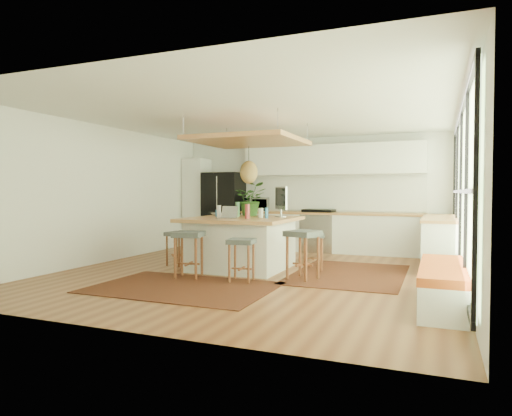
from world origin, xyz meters
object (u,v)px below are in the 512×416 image
at_px(stool_right_back, 313,250).
at_px(stool_near_right, 242,259).
at_px(island_plant, 251,203).
at_px(stool_left_side, 178,247).
at_px(microwave, 257,203).
at_px(stool_right_front, 303,257).
at_px(island, 242,243).
at_px(laptop, 227,212).
at_px(fridge, 224,210).
at_px(stool_near_left, 189,256).
at_px(monitor, 281,203).

bearing_deg(stool_right_back, stool_near_right, -116.19).
height_order(stool_near_right, island_plant, island_plant).
height_order(stool_left_side, microwave, microwave).
relative_size(stool_near_right, stool_right_front, 0.86).
height_order(island, island_plant, island_plant).
bearing_deg(island, laptop, -107.58).
xyz_separation_m(fridge, laptop, (1.62, -3.20, 0.12)).
bearing_deg(stool_near_left, island_plant, 77.97).
distance_m(island, island_plant, 0.92).
bearing_deg(fridge, monitor, -45.19).
relative_size(stool_near_right, laptop, 2.02).
distance_m(stool_near_right, monitor, 1.76).
height_order(stool_near_right, stool_left_side, stool_near_right).
bearing_deg(stool_left_side, monitor, 16.33).
height_order(island, stool_left_side, island).
xyz_separation_m(stool_right_front, island_plant, (-1.37, 1.16, 0.83)).
bearing_deg(island, stool_right_back, 17.14).
height_order(fridge, island_plant, fridge).
bearing_deg(stool_left_side, stool_near_right, -29.43).
distance_m(stool_near_right, stool_left_side, 2.03).
distance_m(island, stool_left_side, 1.29).
relative_size(stool_right_front, island_plant, 1.19).
height_order(laptop, microwave, microwave).
xyz_separation_m(island, stool_near_right, (0.49, -1.12, -0.11)).
height_order(island, stool_right_back, island).
xyz_separation_m(stool_near_right, microwave, (-1.33, 3.94, 0.78)).
height_order(fridge, microwave, fridge).
xyz_separation_m(island, island_plant, (-0.06, 0.58, 0.72)).
xyz_separation_m(island, monitor, (0.61, 0.42, 0.72)).
height_order(stool_left_side, island_plant, island_plant).
height_order(fridge, stool_left_side, fridge).
xyz_separation_m(fridge, stool_right_front, (3.06, -3.40, -0.57)).
bearing_deg(island_plant, laptop, -93.88).
bearing_deg(laptop, stool_right_back, 34.07).
distance_m(stool_left_side, laptop, 1.37).
height_order(stool_right_back, island_plant, island_plant).
relative_size(stool_right_front, stool_left_side, 1.22).
bearing_deg(stool_right_back, island_plant, 171.31).
distance_m(island, laptop, 0.71).
bearing_deg(stool_right_front, fridge, 131.98).
relative_size(stool_right_back, microwave, 1.08).
xyz_separation_m(stool_left_side, island_plant, (1.22, 0.70, 0.83)).
bearing_deg(monitor, stool_near_left, -70.42).
relative_size(stool_right_front, laptop, 2.35).
bearing_deg(stool_right_front, laptop, 172.04).
relative_size(fridge, microwave, 3.09).
height_order(island, stool_right_front, island).
height_order(stool_near_left, stool_near_right, stool_near_left).
relative_size(stool_left_side, monitor, 1.04).
bearing_deg(stool_near_left, stool_right_back, 42.91).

